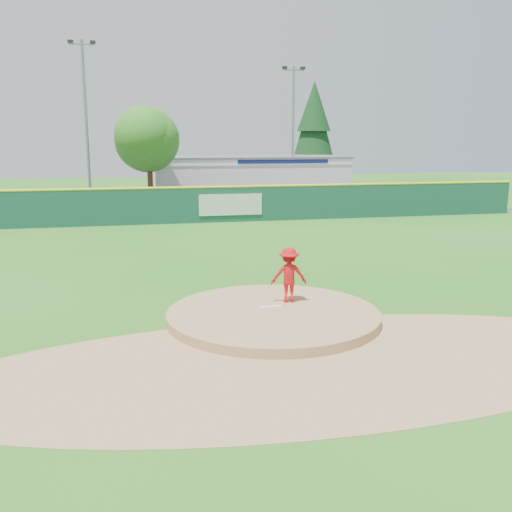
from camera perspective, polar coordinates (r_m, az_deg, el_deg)
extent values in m
plane|color=#286B19|center=(14.86, 1.71, -6.43)|extent=(120.00, 120.00, 0.00)
cylinder|color=#9E774C|center=(14.86, 1.71, -6.43)|extent=(5.50, 5.50, 0.50)
cube|color=white|center=(15.06, 1.43, -5.11)|extent=(0.60, 0.15, 0.04)
cylinder|color=#9E774C|center=(12.15, 5.30, -10.64)|extent=(15.40, 15.40, 0.01)
cube|color=#38383A|center=(41.09, -7.75, 5.04)|extent=(44.00, 16.00, 0.02)
imported|color=red|center=(15.44, 3.30, -1.89)|extent=(1.04, 0.70, 1.50)
imported|color=silver|center=(38.66, -1.99, 5.86)|extent=(5.85, 3.97, 1.49)
cube|color=silver|center=(46.77, -0.96, 7.88)|extent=(15.00, 8.00, 3.20)
cube|color=white|center=(42.77, 0.15, 9.41)|extent=(15.00, 0.06, 0.55)
cube|color=#0F194C|center=(43.23, 2.79, 9.42)|extent=(7.00, 0.03, 0.28)
cube|color=#59595B|center=(46.69, -0.96, 9.90)|extent=(15.20, 8.20, 0.12)
cube|color=silver|center=(32.31, -2.55, 5.16)|extent=(3.60, 0.04, 1.20)
cube|color=#144334|center=(32.08, -6.35, 5.05)|extent=(40.00, 0.10, 2.00)
cylinder|color=yellow|center=(31.99, -6.39, 6.83)|extent=(40.00, 0.14, 0.14)
cylinder|color=#382314|center=(38.85, -10.49, 6.50)|extent=(0.36, 0.36, 2.60)
sphere|color=#387F23|center=(38.72, -10.67, 11.31)|extent=(5.60, 5.60, 5.60)
cylinder|color=#382314|center=(52.51, 5.70, 7.35)|extent=(0.40, 0.40, 1.60)
cone|color=#113A16|center=(52.38, 5.80, 12.53)|extent=(4.40, 4.40, 7.90)
cylinder|color=gray|center=(40.77, -16.59, 12.36)|extent=(0.20, 0.20, 11.00)
cube|color=gray|center=(41.21, -17.03, 19.59)|extent=(1.60, 0.10, 0.10)
cube|color=black|center=(41.28, -18.07, 19.73)|extent=(0.35, 0.25, 0.20)
cube|color=black|center=(41.20, -16.01, 19.86)|extent=(0.35, 0.25, 0.20)
cylinder|color=gray|center=(44.49, 3.71, 12.05)|extent=(0.20, 0.20, 10.00)
cube|color=gray|center=(44.79, 3.79, 18.07)|extent=(1.60, 0.10, 0.10)
cube|color=black|center=(44.61, 2.89, 18.30)|extent=(0.35, 0.25, 0.20)
cube|color=black|center=(45.00, 4.69, 18.22)|extent=(0.35, 0.25, 0.20)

